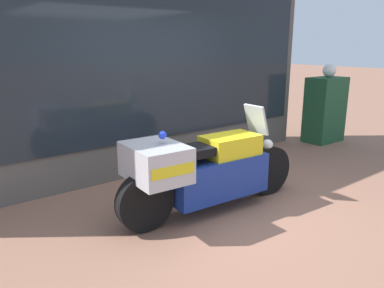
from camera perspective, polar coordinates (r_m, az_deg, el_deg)
name	(u,v)px	position (r m, az deg, el deg)	size (l,w,h in m)	color
ground_plane	(228,211)	(4.63, 5.55, -10.17)	(60.00, 60.00, 0.00)	#8E604C
shop_building	(118,56)	(5.63, -11.24, 13.02)	(6.72, 0.55, 3.58)	#56514C
window_display	(156,139)	(6.16, -5.44, 0.76)	(5.55, 0.30, 1.91)	slate
paramedic_motorcycle	(202,169)	(4.37, 1.60, -3.85)	(2.51, 0.76, 1.24)	black
utility_cabinet	(325,110)	(8.19, 19.58, 4.94)	(0.81, 0.50, 1.32)	#1E4C2D
white_helmet	(329,70)	(8.17, 20.19, 10.49)	(0.27, 0.27, 0.27)	white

